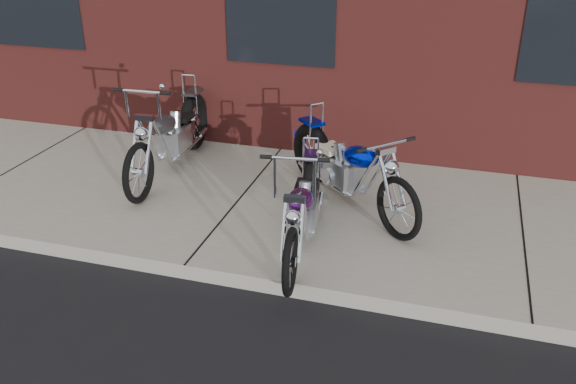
% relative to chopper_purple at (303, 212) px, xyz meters
% --- Properties ---
extents(ground, '(120.00, 120.00, 0.00)m').
position_rel_chopper_purple_xyz_m(ground, '(-0.94, -0.65, -0.52)').
color(ground, black).
rests_on(ground, ground).
extents(sidewalk, '(22.00, 3.00, 0.15)m').
position_rel_chopper_purple_xyz_m(sidewalk, '(-0.94, 0.85, -0.44)').
color(sidewalk, gray).
rests_on(sidewalk, ground).
extents(chopper_purple, '(0.51, 2.04, 1.15)m').
position_rel_chopper_purple_xyz_m(chopper_purple, '(0.00, 0.00, 0.00)').
color(chopper_purple, black).
rests_on(chopper_purple, sidewalk).
extents(chopper_blue, '(1.70, 1.61, 0.97)m').
position_rel_chopper_purple_xyz_m(chopper_blue, '(0.24, 0.99, 0.03)').
color(chopper_blue, black).
rests_on(chopper_blue, sidewalk).
extents(chopper_third, '(0.57, 2.35, 1.19)m').
position_rel_chopper_purple_xyz_m(chopper_third, '(-2.01, 1.31, 0.05)').
color(chopper_third, black).
rests_on(chopper_third, sidewalk).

